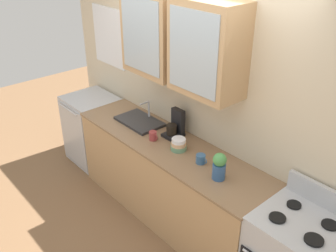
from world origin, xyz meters
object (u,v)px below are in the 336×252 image
at_px(sink_faucet, 140,121).
at_px(bowl_stack, 178,145).
at_px(cup_near_bowls, 201,159).
at_px(dishwasher, 93,129).
at_px(vase, 219,166).
at_px(coffee_maker, 175,126).
at_px(cup_near_sink, 153,136).

height_order(sink_faucet, bowl_stack, sink_faucet).
bearing_deg(cup_near_bowls, bowl_stack, 179.76).
distance_m(cup_near_bowls, dishwasher, 2.05).
height_order(bowl_stack, dishwasher, bowl_stack).
distance_m(vase, coffee_maker, 0.85).
relative_size(vase, cup_near_bowls, 2.04).
distance_m(cup_near_bowls, coffee_maker, 0.58).
xyz_separation_m(bowl_stack, dishwasher, (-1.68, -0.00, -0.52)).
height_order(vase, dishwasher, vase).
relative_size(cup_near_sink, dishwasher, 0.13).
relative_size(sink_faucet, coffee_maker, 1.84).
bearing_deg(coffee_maker, cup_near_bowls, -17.69).
xyz_separation_m(vase, cup_near_sink, (-0.90, -0.01, -0.08)).
xyz_separation_m(sink_faucet, bowl_stack, (0.71, -0.07, 0.04)).
xyz_separation_m(dishwasher, coffee_maker, (1.45, 0.17, 0.57)).
bearing_deg(cup_near_sink, sink_faucet, 161.55).
xyz_separation_m(cup_near_sink, cup_near_bowls, (0.62, 0.06, -0.00)).
height_order(bowl_stack, cup_near_bowls, bowl_stack).
xyz_separation_m(sink_faucet, vase, (1.29, -0.13, 0.11)).
relative_size(bowl_stack, cup_near_bowls, 1.26).
relative_size(sink_faucet, cup_near_sink, 4.56).
xyz_separation_m(bowl_stack, coffee_maker, (-0.24, 0.17, 0.05)).
bearing_deg(bowl_stack, cup_near_sink, -168.65).
bearing_deg(cup_near_bowls, coffee_maker, 162.31).
relative_size(vase, coffee_maker, 0.88).
xyz_separation_m(sink_faucet, cup_near_bowls, (1.02, -0.07, 0.02)).
bearing_deg(cup_near_sink, dishwasher, 177.37).
xyz_separation_m(bowl_stack, cup_near_bowls, (0.31, -0.00, -0.02)).
bearing_deg(vase, sink_faucet, 174.35).
distance_m(vase, dishwasher, 2.34).
bearing_deg(bowl_stack, coffee_maker, 143.77).
distance_m(bowl_stack, cup_near_sink, 0.32).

